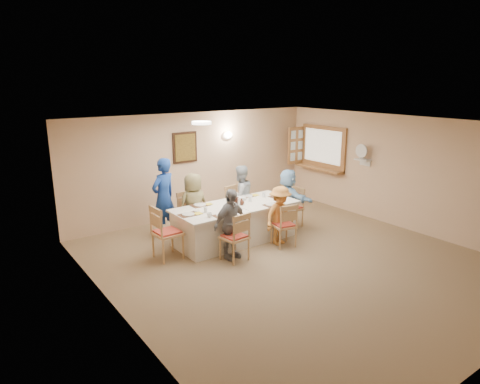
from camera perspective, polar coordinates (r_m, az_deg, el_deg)
ground at (r=8.03m, az=7.10°, el=-9.14°), size 7.00×7.00×0.00m
room_walls at (r=7.55m, az=7.46°, el=1.43°), size 7.00×7.00×7.00m
wall_picture at (r=10.12m, az=-7.35°, el=5.91°), size 0.62×0.05×0.72m
wall_sconce at (r=10.69m, az=-1.62°, el=7.58°), size 0.26×0.09×0.18m
ceiling_light at (r=7.98m, az=-5.15°, el=9.18°), size 0.36×0.36×0.05m
serving_hatch at (r=11.45m, az=11.04°, el=5.78°), size 0.06×1.50×1.15m
hatch_sill at (r=11.46m, az=10.50°, el=3.14°), size 0.30×1.50×0.05m
shutter_door at (r=11.80m, az=7.48°, el=6.19°), size 0.55×0.04×1.00m
fan_shelf at (r=10.54m, az=16.05°, el=4.16°), size 0.22×0.36×0.03m
desk_fan at (r=10.49m, az=16.00°, el=4.95°), size 0.30×0.30×0.28m
dining_table at (r=8.82m, az=-0.55°, el=-4.14°), size 2.61×1.10×0.76m
chair_back_left at (r=9.14m, az=-6.54°, el=-2.95°), size 0.52×0.52×0.95m
chair_back_right at (r=9.75m, az=-0.38°, el=-1.83°), size 0.51×0.51×0.90m
chair_front_left at (r=7.86m, az=-0.76°, el=-5.90°), size 0.50×0.50×0.93m
chair_front_right at (r=8.56m, az=5.85°, el=-4.32°), size 0.51×0.51×0.90m
chair_left_end at (r=8.04m, az=-9.65°, el=-5.26°), size 0.51×0.51×1.03m
chair_right_end at (r=9.74m, az=6.92°, el=-2.01°), size 0.44×0.44×0.89m
diner_back_left at (r=8.97m, az=-6.20°, el=-1.81°), size 0.71×0.49×1.38m
diner_back_right at (r=9.59m, az=0.03°, el=-0.57°), size 0.73×0.59×1.40m
diner_front_left at (r=7.88m, az=-1.27°, el=-4.31°), size 0.88×0.57×1.33m
diner_front_right at (r=8.60m, az=5.34°, el=-3.15°), size 0.93×0.70×1.21m
diner_right_end at (r=9.59m, az=6.39°, el=-0.86°), size 1.24×0.40×1.34m
caregiver at (r=9.14m, az=-10.14°, el=-0.70°), size 0.87×0.79×1.68m
placemat_fl at (r=8.05m, az=-2.32°, el=-3.16°), size 0.36×0.27×0.01m
plate_fl at (r=8.05m, az=-2.32°, el=-3.09°), size 0.25×0.25×0.02m
napkin_fl at (r=8.11m, az=-1.07°, el=-2.97°), size 0.13×0.13×0.01m
placemat_fr at (r=8.74m, az=4.25°, el=-1.73°), size 0.33×0.25×0.01m
plate_fr at (r=8.74m, az=4.25°, el=-1.67°), size 0.25×0.25×0.02m
napkin_fr at (r=8.82m, az=5.36°, el=-1.56°), size 0.15×0.15×0.01m
placemat_bl at (r=8.74m, az=-5.37°, el=-1.76°), size 0.38×0.28×0.01m
plate_bl at (r=8.73m, az=-5.37°, el=-1.70°), size 0.25×0.25×0.02m
napkin_bl at (r=8.78m, az=-4.19°, el=-1.60°), size 0.13×0.13×0.01m
placemat_br at (r=9.37m, az=0.96°, el=-0.54°), size 0.35×0.26×0.01m
plate_br at (r=9.37m, az=0.96°, el=-0.49°), size 0.24×0.24×0.02m
napkin_br at (r=9.44m, az=2.02°, el=-0.40°), size 0.15×0.15×0.01m
placemat_le at (r=8.15m, az=-6.89°, el=-3.03°), size 0.36×0.27×0.01m
plate_le at (r=8.15m, az=-6.90°, el=-2.96°), size 0.24×0.24×0.01m
napkin_le at (r=8.19m, az=-5.62°, el=-2.85°), size 0.15×0.15×0.01m
placemat_re at (r=9.37m, az=5.05°, el=-0.60°), size 0.36×0.27×0.01m
plate_re at (r=9.37m, az=5.05°, el=-0.54°), size 0.23×0.23×0.01m
napkin_re at (r=9.45m, az=6.07°, el=-0.46°), size 0.15×0.15×0.01m
teacup_a at (r=7.99m, az=-4.08°, el=-3.06°), size 0.11×0.11×0.08m
teacup_b at (r=9.31m, az=-0.54°, el=-0.38°), size 0.11×0.11×0.09m
bowl_a at (r=8.36m, az=-1.20°, el=-2.32°), size 0.31×0.31×0.05m
bowl_b at (r=9.09m, az=0.20°, el=-0.84°), size 0.24×0.24×0.06m
condiment_ketchup at (r=8.63m, az=-0.98°, el=-1.18°), size 0.08×0.09×0.22m
condiment_brown at (r=8.73m, az=-0.65°, el=-0.96°), size 0.15×0.15×0.22m
condiment_malt at (r=8.72m, az=0.22°, el=-1.27°), size 0.17×0.17×0.14m
drinking_glass at (r=8.65m, az=-1.56°, el=-1.50°), size 0.07×0.07×0.10m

